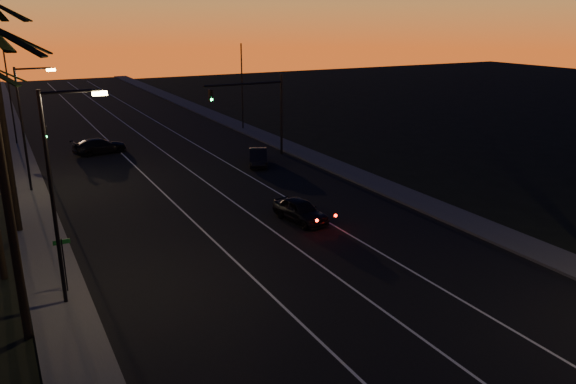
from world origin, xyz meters
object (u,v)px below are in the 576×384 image
lead_car (300,210)px  right_car (258,157)px  signal_mast (256,102)px  cross_car (100,146)px

lead_car → right_car: lead_car is taller
signal_mast → right_car: 4.98m
lead_car → right_car: 13.61m
signal_mast → cross_car: (-11.79, 7.69, -4.09)m
signal_mast → lead_car: (-4.50, -15.76, -4.09)m
lead_car → right_car: size_ratio=1.09×
signal_mast → right_car: signal_mast is taller
right_car → cross_car: cross_car is taller
signal_mast → lead_car: bearing=-105.9°
signal_mast → lead_car: size_ratio=1.54×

